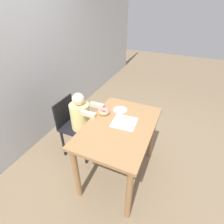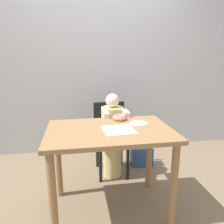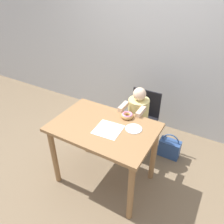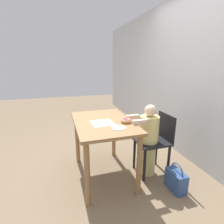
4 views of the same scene
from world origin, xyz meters
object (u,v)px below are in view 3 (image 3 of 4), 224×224
chair (141,121)px  donut (127,115)px  child_figure (137,123)px  handbag (169,148)px

chair → donut: bearing=-88.4°
chair → child_figure: 0.12m
handbag → chair: bearing=-171.7°
handbag → donut: bearing=-128.4°
chair → child_figure: size_ratio=0.85×
donut → handbag: donut is taller
chair → child_figure: child_figure is taller
chair → donut: (0.01, -0.44, 0.35)m
chair → handbag: chair is taller
child_figure → donut: bearing=-87.8°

